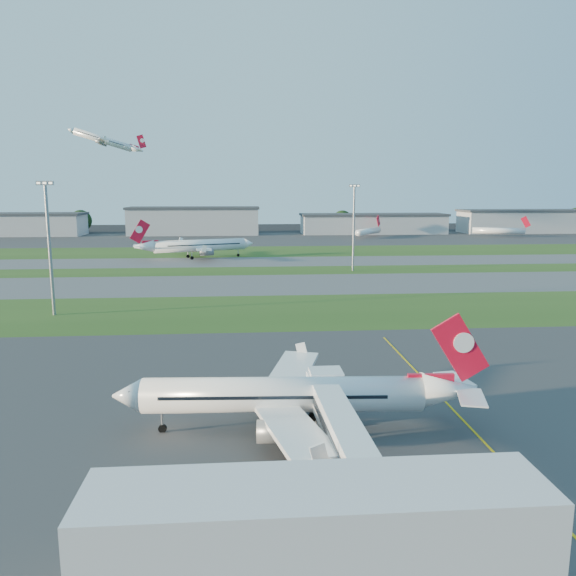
{
  "coord_description": "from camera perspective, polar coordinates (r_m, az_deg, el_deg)",
  "views": [
    {
      "loc": [
        -17.88,
        -58.35,
        24.02
      ],
      "look_at": [
        -10.18,
        39.08,
        7.0
      ],
      "focal_mm": 35.0,
      "sensor_mm": 36.0,
      "label": 1
    }
  ],
  "objects": [
    {
      "name": "ground",
      "position": [
        65.59,
        11.89,
        -11.83
      ],
      "size": [
        700.0,
        700.0,
        0.0
      ],
      "primitive_type": "plane",
      "color": "black",
      "rests_on": "ground"
    },
    {
      "name": "light_mast_centre",
      "position": [
        169.82,
        6.7,
        6.7
      ],
      "size": [
        3.2,
        0.7,
        25.8
      ],
      "color": "gray",
      "rests_on": "ground"
    },
    {
      "name": "hangar_west",
      "position": [
        314.95,
        -9.52,
        6.76
      ],
      "size": [
        71.4,
        23.0,
        15.2
      ],
      "color": "#A0A3A8",
      "rests_on": "ground"
    },
    {
      "name": "terminal_fragment",
      "position": [
        34.98,
        2.95,
        -25.09
      ],
      "size": [
        26.0,
        6.05,
        8.0
      ],
      "color": "silver",
      "rests_on": "ground"
    },
    {
      "name": "tree_east",
      "position": [
        351.9,
        17.79,
        6.5
      ],
      "size": [
        10.45,
        10.45,
        11.4
      ],
      "color": "black",
      "rests_on": "ground"
    },
    {
      "name": "tree_mid_west",
      "position": [
        324.87,
        -4.92,
        6.63
      ],
      "size": [
        9.9,
        9.9,
        10.8
      ],
      "color": "black",
      "rests_on": "ground"
    },
    {
      "name": "airliner_parked",
      "position": [
        57.09,
        -0.22,
        -10.87
      ],
      "size": [
        34.65,
        29.34,
        10.81
      ],
      "rotation": [
        0.0,
        0.0,
        -0.06
      ],
      "color": "white",
      "rests_on": "ground"
    },
    {
      "name": "mini_jet_far",
      "position": [
        315.12,
        20.63,
        5.47
      ],
      "size": [
        27.49,
        11.81,
        9.48
      ],
      "rotation": [
        0.0,
        0.0,
        -0.35
      ],
      "color": "white",
      "rests_on": "ground"
    },
    {
      "name": "grass_strip_c",
      "position": [
        225.35,
        0.06,
        3.76
      ],
      "size": [
        300.0,
        40.0,
        0.01
      ],
      "primitive_type": "cube",
      "color": "#2C4C19",
      "rests_on": "ground"
    },
    {
      "name": "hangar_far_east",
      "position": [
        358.3,
        24.49,
        6.22
      ],
      "size": [
        96.9,
        23.0,
        13.2
      ],
      "color": "#A0A3A8",
      "rests_on": "ground"
    },
    {
      "name": "hangar_east",
      "position": [
        322.24,
        8.62,
        6.5
      ],
      "size": [
        81.6,
        23.0,
        11.2
      ],
      "color": "#A0A3A8",
      "rests_on": "ground"
    },
    {
      "name": "jet_bridge",
      "position": [
        48.21,
        5.72,
        -14.7
      ],
      "size": [
        4.2,
        26.9,
        6.2
      ],
      "color": "silver",
      "rests_on": "ground"
    },
    {
      "name": "apron_near",
      "position": [
        65.58,
        11.89,
        -11.82
      ],
      "size": [
        300.0,
        70.0,
        0.01
      ],
      "primitive_type": "cube",
      "color": "#333335",
      "rests_on": "ground"
    },
    {
      "name": "apron_far",
      "position": [
        284.93,
        -0.91,
        5.04
      ],
      "size": [
        400.0,
        80.0,
        0.01
      ],
      "primitive_type": "cube",
      "color": "#333335",
      "rests_on": "ground"
    },
    {
      "name": "taxiway_a",
      "position": [
        146.45,
        2.56,
        0.43
      ],
      "size": [
        300.0,
        32.0,
        0.01
      ],
      "primitive_type": "cube",
      "color": "#515154",
      "rests_on": "ground"
    },
    {
      "name": "taxiway_b",
      "position": [
        192.69,
        0.84,
        2.72
      ],
      "size": [
        300.0,
        26.0,
        0.01
      ],
      "primitive_type": "cube",
      "color": "#515154",
      "rests_on": "ground"
    },
    {
      "name": "grass_strip_a",
      "position": [
        114.34,
        4.59,
        -2.28
      ],
      "size": [
        300.0,
        34.0,
        0.01
      ],
      "primitive_type": "cube",
      "color": "#2C4C19",
      "rests_on": "ground"
    },
    {
      "name": "yellow_line",
      "position": [
        67.12,
        16.08,
        -11.49
      ],
      "size": [
        0.25,
        60.0,
        0.02
      ],
      "primitive_type": "cube",
      "color": "gold",
      "rests_on": "ground"
    },
    {
      "name": "tree_west",
      "position": [
        341.45,
        -20.3,
        6.44
      ],
      "size": [
        12.1,
        12.1,
        13.2
      ],
      "color": "black",
      "rests_on": "ground"
    },
    {
      "name": "airliner_departing",
      "position": [
        271.9,
        -18.21,
        14.08
      ],
      "size": [
        31.45,
        26.56,
        9.82
      ],
      "rotation": [
        0.0,
        0.0,
        0.11
      ],
      "color": "white"
    },
    {
      "name": "airliner_taxiing",
      "position": [
        203.66,
        -9.02,
        4.25
      ],
      "size": [
        39.4,
        33.29,
        12.8
      ],
      "rotation": [
        0.0,
        0.0,
        3.48
      ],
      "color": "white",
      "rests_on": "ground"
    },
    {
      "name": "light_mast_west",
      "position": [
        116.79,
        -23.11,
        4.57
      ],
      "size": [
        3.2,
        0.7,
        25.8
      ],
      "color": "gray",
      "rests_on": "ground"
    },
    {
      "name": "tree_mid_east",
      "position": [
        332.88,
        5.54,
        6.87
      ],
      "size": [
        11.55,
        11.55,
        12.6
      ],
      "color": "black",
      "rests_on": "ground"
    },
    {
      "name": "mini_jet_near",
      "position": [
        293.77,
        8.19,
        5.73
      ],
      "size": [
        18.13,
        24.22,
        9.48
      ],
      "rotation": [
        0.0,
        0.0,
        0.95
      ],
      "color": "white",
      "rests_on": "ground"
    },
    {
      "name": "grass_strip_b",
      "position": [
        170.99,
        1.53,
        1.8
      ],
      "size": [
        300.0,
        18.0,
        0.01
      ],
      "primitive_type": "cube",
      "color": "#2C4C19",
      "rests_on": "ground"
    }
  ]
}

